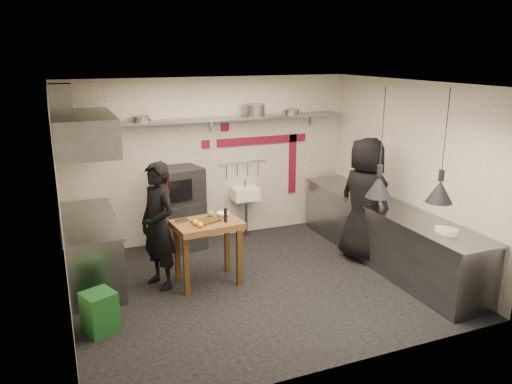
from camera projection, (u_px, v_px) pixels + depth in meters
name	position (u px, v px, depth m)	size (l,w,h in m)	color
floor	(258.00, 284.00, 7.11)	(5.00, 5.00, 0.00)	black
ceiling	(258.00, 84.00, 6.35)	(5.00, 5.00, 0.00)	beige
wall_back	(211.00, 160.00, 8.60)	(5.00, 0.04, 2.80)	silver
wall_front	(340.00, 243.00, 4.86)	(5.00, 0.04, 2.80)	silver
wall_left	(60.00, 211.00, 5.82)	(0.04, 4.20, 2.80)	silver
wall_right	(408.00, 173.00, 7.64)	(0.04, 4.20, 2.80)	silver
red_band_horiz	(263.00, 140.00, 8.85)	(1.70, 0.02, 0.14)	maroon
red_band_vert	(292.00, 164.00, 9.20)	(0.14, 0.02, 1.10)	maroon
red_tile_a	(225.00, 127.00, 8.52)	(0.14, 0.02, 0.14)	maroon
red_tile_b	(206.00, 144.00, 8.47)	(0.14, 0.02, 0.14)	maroon
back_shelf	(214.00, 119.00, 8.24)	(4.60, 0.34, 0.04)	slate
shelf_bracket_left	(94.00, 131.00, 7.71)	(0.04, 0.06, 0.24)	slate
shelf_bracket_mid	(211.00, 124.00, 8.40)	(0.04, 0.06, 0.24)	slate
shelf_bracket_right	(311.00, 119.00, 9.10)	(0.04, 0.06, 0.24)	slate
pan_far_left	(141.00, 119.00, 7.79)	(0.25, 0.25, 0.09)	slate
pan_mid_left	(143.00, 119.00, 7.81)	(0.23, 0.23, 0.07)	slate
stock_pot	(255.00, 110.00, 8.48)	(0.35, 0.35, 0.20)	slate
pan_right	(292.00, 112.00, 8.75)	(0.26, 0.26, 0.08)	slate
oven_stand	(180.00, 225.00, 8.34)	(0.70, 0.63, 0.80)	slate
combi_oven	(180.00, 185.00, 8.18)	(0.65, 0.61, 0.58)	black
oven_door	(180.00, 190.00, 7.90)	(0.46, 0.03, 0.46)	maroon
oven_glass	(181.00, 191.00, 7.84)	(0.38, 0.02, 0.34)	black
hand_sink	(245.00, 194.00, 8.81)	(0.46, 0.34, 0.22)	white
sink_tap	(245.00, 184.00, 8.76)	(0.03, 0.03, 0.14)	slate
sink_drain	(246.00, 218.00, 8.89)	(0.06, 0.06, 0.66)	slate
utensil_rail	(242.00, 162.00, 8.79)	(0.02, 0.02, 0.90)	slate
counter_right	(385.00, 234.00, 7.77)	(0.70, 3.80, 0.90)	slate
counter_right_top	(387.00, 206.00, 7.65)	(0.76, 3.90, 0.03)	slate
plate_stack	(450.00, 232.00, 6.42)	(0.22, 0.22, 0.07)	white
small_bowl_right	(442.00, 229.00, 6.53)	(0.18, 0.18, 0.05)	white
counter_left	(91.00, 251.00, 7.14)	(0.70, 1.90, 0.90)	slate
counter_left_top	(88.00, 220.00, 7.01)	(0.76, 2.00, 0.03)	slate
extractor_hood	(84.00, 133.00, 6.70)	(0.78, 1.60, 0.50)	slate
hood_duct	(61.00, 103.00, 6.50)	(0.28, 0.28, 0.50)	slate
green_bin	(100.00, 312.00, 5.85)	(0.34, 0.34, 0.50)	#1A5522
prep_table	(208.00, 252.00, 7.06)	(0.92, 0.64, 0.92)	brown
cutting_board	(206.00, 221.00, 6.92)	(0.36, 0.25, 0.03)	#4D3216
pepper_mill	(225.00, 215.00, 6.89)	(0.05, 0.05, 0.20)	black
lemon_a	(195.00, 222.00, 6.77)	(0.08, 0.08, 0.08)	gold
lemon_b	(200.00, 225.00, 6.69)	(0.08, 0.08, 0.08)	gold
veg_ball	(210.00, 214.00, 7.09)	(0.10, 0.10, 0.10)	#56843A
steel_tray	(182.00, 221.00, 6.93)	(0.17, 0.11, 0.03)	slate
bowl	(223.00, 214.00, 7.16)	(0.18, 0.18, 0.06)	white
heat_lamp_near	(382.00, 143.00, 6.09)	(0.33, 0.33, 1.37)	black
heat_lamp_far	(444.00, 146.00, 6.03)	(0.33, 0.33, 1.42)	black
chef_left	(158.00, 226.00, 6.84)	(0.65, 0.43, 1.79)	black
chef_right	(365.00, 200.00, 7.75)	(0.96, 0.62, 1.96)	black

